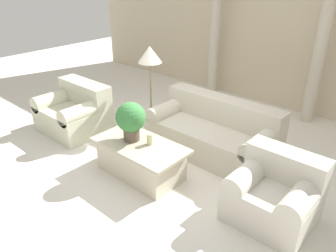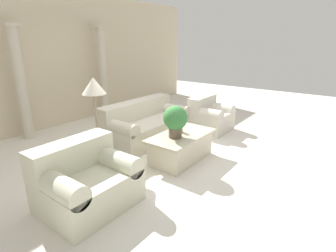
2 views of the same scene
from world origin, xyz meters
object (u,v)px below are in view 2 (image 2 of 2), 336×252
sofa_long (146,124)px  loveseat (86,180)px  coffee_table (181,147)px  potted_plant (175,120)px  floor_lamp (94,90)px  armchair (210,116)px

sofa_long → loveseat: bearing=-156.6°
loveseat → coffee_table: loveseat is taller
potted_plant → floor_lamp: size_ratio=0.37×
potted_plant → armchair: potted_plant is taller
loveseat → armchair: bearing=2.6°
potted_plant → armchair: 2.02m
loveseat → potted_plant: size_ratio=2.05×
sofa_long → floor_lamp: 1.59m
loveseat → floor_lamp: size_ratio=0.76×
loveseat → floor_lamp: bearing=44.1°
floor_lamp → armchair: floor_lamp is taller
armchair → floor_lamp: bearing=164.1°
sofa_long → armchair: sofa_long is taller
sofa_long → loveseat: size_ratio=1.76×
coffee_table → armchair: size_ratio=1.44×
loveseat → floor_lamp: 1.61m
sofa_long → potted_plant: (-0.56, -1.17, 0.45)m
potted_plant → armchair: (1.94, 0.37, -0.44)m
armchair → loveseat: bearing=-177.4°
coffee_table → sofa_long: bearing=71.7°
potted_plant → coffee_table: bearing=-3.8°
coffee_table → armchair: 1.81m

